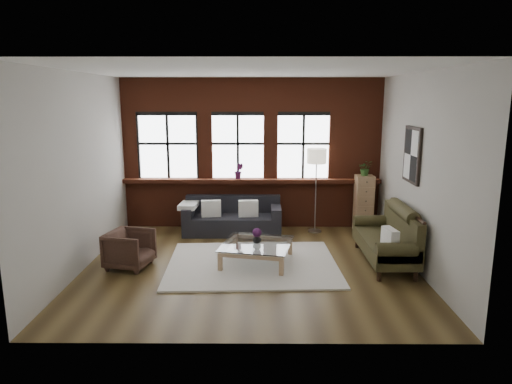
{
  "coord_description": "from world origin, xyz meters",
  "views": [
    {
      "loc": [
        0.15,
        -7.31,
        2.79
      ],
      "look_at": [
        0.1,
        0.6,
        1.15
      ],
      "focal_mm": 32.0,
      "sensor_mm": 36.0,
      "label": 1
    }
  ],
  "objects_px": {
    "armchair": "(130,249)",
    "coffee_table": "(257,253)",
    "vase": "(257,239)",
    "vintage_settee": "(385,235)",
    "drawer_chest": "(364,204)",
    "floor_lamp": "(316,187)",
    "dark_sofa": "(232,216)"
  },
  "relations": [
    {
      "from": "dark_sofa",
      "to": "vase",
      "type": "xyz_separation_m",
      "value": [
        0.52,
        -1.8,
        0.08
      ]
    },
    {
      "from": "armchair",
      "to": "coffee_table",
      "type": "xyz_separation_m",
      "value": [
        2.12,
        0.18,
        -0.14
      ]
    },
    {
      "from": "drawer_chest",
      "to": "floor_lamp",
      "type": "xyz_separation_m",
      "value": [
        -1.03,
        -0.06,
        0.36
      ]
    },
    {
      "from": "dark_sofa",
      "to": "drawer_chest",
      "type": "height_order",
      "value": "drawer_chest"
    },
    {
      "from": "vase",
      "to": "vintage_settee",
      "type": "bearing_deg",
      "value": 1.55
    },
    {
      "from": "vintage_settee",
      "to": "floor_lamp",
      "type": "relative_size",
      "value": 0.97
    },
    {
      "from": "floor_lamp",
      "to": "drawer_chest",
      "type": "bearing_deg",
      "value": 3.6
    },
    {
      "from": "vintage_settee",
      "to": "floor_lamp",
      "type": "xyz_separation_m",
      "value": [
        -0.96,
        1.85,
        0.46
      ]
    },
    {
      "from": "vintage_settee",
      "to": "drawer_chest",
      "type": "distance_m",
      "value": 1.92
    },
    {
      "from": "armchair",
      "to": "floor_lamp",
      "type": "distance_m",
      "value": 3.99
    },
    {
      "from": "dark_sofa",
      "to": "drawer_chest",
      "type": "relative_size",
      "value": 1.68
    },
    {
      "from": "coffee_table",
      "to": "armchair",
      "type": "bearing_deg",
      "value": -175.09
    },
    {
      "from": "armchair",
      "to": "coffee_table",
      "type": "distance_m",
      "value": 2.13
    },
    {
      "from": "vase",
      "to": "floor_lamp",
      "type": "height_order",
      "value": "floor_lamp"
    },
    {
      "from": "vintage_settee",
      "to": "armchair",
      "type": "distance_m",
      "value": 4.31
    },
    {
      "from": "dark_sofa",
      "to": "armchair",
      "type": "height_order",
      "value": "dark_sofa"
    },
    {
      "from": "vintage_settee",
      "to": "drawer_chest",
      "type": "xyz_separation_m",
      "value": [
        0.06,
        1.91,
        0.1
      ]
    },
    {
      "from": "armchair",
      "to": "drawer_chest",
      "type": "height_order",
      "value": "drawer_chest"
    },
    {
      "from": "coffee_table",
      "to": "vase",
      "type": "relative_size",
      "value": 7.3
    },
    {
      "from": "vase",
      "to": "floor_lamp",
      "type": "relative_size",
      "value": 0.08
    },
    {
      "from": "coffee_table",
      "to": "drawer_chest",
      "type": "height_order",
      "value": "drawer_chest"
    },
    {
      "from": "dark_sofa",
      "to": "floor_lamp",
      "type": "bearing_deg",
      "value": 3.6
    },
    {
      "from": "vintage_settee",
      "to": "drawer_chest",
      "type": "relative_size",
      "value": 1.56
    },
    {
      "from": "floor_lamp",
      "to": "dark_sofa",
      "type": "bearing_deg",
      "value": -176.4
    },
    {
      "from": "vase",
      "to": "drawer_chest",
      "type": "distance_m",
      "value": 2.99
    },
    {
      "from": "dark_sofa",
      "to": "floor_lamp",
      "type": "height_order",
      "value": "floor_lamp"
    },
    {
      "from": "dark_sofa",
      "to": "armchair",
      "type": "bearing_deg",
      "value": -128.98
    },
    {
      "from": "vintage_settee",
      "to": "dark_sofa",
      "type": "bearing_deg",
      "value": 147.21
    },
    {
      "from": "armchair",
      "to": "floor_lamp",
      "type": "height_order",
      "value": "floor_lamp"
    },
    {
      "from": "dark_sofa",
      "to": "vintage_settee",
      "type": "relative_size",
      "value": 1.08
    },
    {
      "from": "armchair",
      "to": "dark_sofa",
      "type": "bearing_deg",
      "value": -26.12
    },
    {
      "from": "armchair",
      "to": "coffee_table",
      "type": "relative_size",
      "value": 0.61
    }
  ]
}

